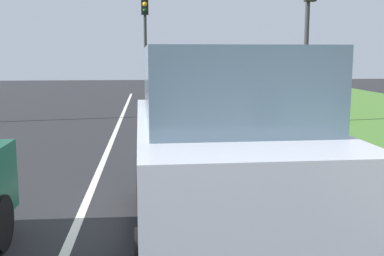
# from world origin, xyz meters

# --- Properties ---
(ground_plane) EXTENTS (60.00, 60.00, 0.00)m
(ground_plane) POSITION_xyz_m (0.00, 14.00, 0.00)
(ground_plane) COLOR #262628
(lane_line_center) EXTENTS (0.12, 32.00, 0.01)m
(lane_line_center) POSITION_xyz_m (-0.70, 14.00, 0.00)
(lane_line_center) COLOR silver
(lane_line_center) RESTS_ON ground
(lane_line_right_edge) EXTENTS (0.12, 32.00, 0.01)m
(lane_line_right_edge) POSITION_xyz_m (3.60, 14.00, 0.00)
(lane_line_right_edge) COLOR silver
(lane_line_right_edge) RESTS_ON ground
(curb_right) EXTENTS (0.24, 48.00, 0.12)m
(curb_right) POSITION_xyz_m (4.10, 14.00, 0.06)
(curb_right) COLOR #9E9B93
(curb_right) RESTS_ON ground
(car_suv_ahead) EXTENTS (2.04, 4.54, 2.28)m
(car_suv_ahead) POSITION_xyz_m (1.08, 8.83, 1.17)
(car_suv_ahead) COLOR silver
(car_suv_ahead) RESTS_ON ground
(traffic_light_near_right) EXTENTS (0.32, 0.50, 4.85)m
(traffic_light_near_right) POSITION_xyz_m (5.14, 17.88, 3.31)
(traffic_light_near_right) COLOR #2D2D2D
(traffic_light_near_right) RESTS_ON ground
(traffic_light_far_median) EXTENTS (0.32, 0.50, 5.15)m
(traffic_light_far_median) POSITION_xyz_m (0.14, 25.41, 3.44)
(traffic_light_far_median) COLOR #2D2D2D
(traffic_light_far_median) RESTS_ON ground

